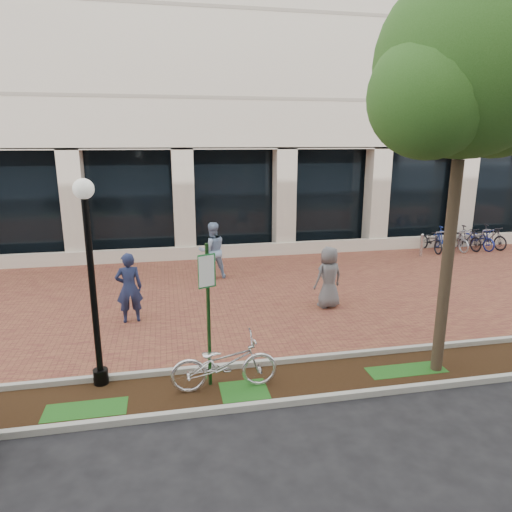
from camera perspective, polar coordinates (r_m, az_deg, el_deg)
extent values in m
plane|color=black|center=(13.86, 0.57, -4.65)|extent=(120.00, 120.00, 0.00)
cube|color=brown|center=(13.86, 0.57, -4.63)|extent=(40.00, 9.00, 0.01)
cube|color=black|center=(9.22, 7.56, -15.01)|extent=(40.00, 1.50, 0.01)
cube|color=#A3A49B|center=(9.82, 6.13, -12.67)|extent=(40.00, 0.12, 0.12)
cube|color=#A3A49B|center=(8.59, 9.25, -17.04)|extent=(40.00, 0.12, 0.12)
cube|color=beige|center=(24.15, -5.18, 27.64)|extent=(40.00, 12.00, 11.80)
cube|color=black|center=(18.78, -2.97, 6.93)|extent=(40.00, 0.15, 4.20)
cube|color=beige|center=(18.05, -2.38, 0.66)|extent=(40.00, 0.25, 0.50)
cube|color=beige|center=(18.10, -2.64, 6.65)|extent=(0.80, 0.80, 4.20)
cube|color=#163D17|center=(8.41, -5.95, -7.59)|extent=(0.05, 0.05, 2.75)
cube|color=#1B6C31|center=(8.09, -6.09, -1.88)|extent=(0.34, 0.02, 0.62)
cube|color=white|center=(8.08, -6.08, -1.91)|extent=(0.30, 0.01, 0.56)
cylinder|color=black|center=(9.40, -18.82, -14.08)|extent=(0.28, 0.28, 0.30)
cylinder|color=black|center=(8.77, -19.66, -4.66)|extent=(0.12, 0.12, 3.55)
sphere|color=silver|center=(8.38, -20.76, 7.86)|extent=(0.36, 0.36, 0.36)
cylinder|color=#463828|center=(9.43, 22.70, -1.71)|extent=(0.22, 0.22, 4.16)
sphere|color=#26531A|center=(9.20, 25.04, 21.00)|extent=(3.23, 3.23, 3.23)
sphere|color=#26531A|center=(9.93, 27.94, 17.27)|extent=(2.26, 2.26, 2.26)
sphere|color=#26531A|center=(8.50, 20.99, 18.18)|extent=(2.10, 2.10, 2.10)
imported|color=silver|center=(8.62, -3.98, -13.21)|extent=(1.98, 0.69, 1.04)
imported|color=#1D2549|center=(11.88, -15.58, -3.86)|extent=(0.71, 0.51, 1.81)
imported|color=#86A2C8|center=(15.16, -5.49, 0.68)|extent=(1.03, 0.87, 1.90)
imported|color=#5A5A5E|center=(12.64, 9.08, -2.65)|extent=(0.95, 0.75, 1.71)
cylinder|color=#ADAEB2|center=(19.21, 19.97, 1.14)|extent=(0.11, 0.11, 0.83)
sphere|color=#ADAEB2|center=(19.12, 20.08, 2.49)|extent=(0.12, 0.12, 0.12)
imported|color=black|center=(20.27, 21.10, 1.79)|extent=(0.68, 1.74, 0.90)
imported|color=navy|center=(20.56, 22.41, 1.98)|extent=(0.47, 1.66, 1.00)
imported|color=#B2B2B6|center=(20.88, 23.65, 1.89)|extent=(0.69, 1.74, 0.90)
imported|color=black|center=(21.19, 24.89, 2.06)|extent=(0.64, 1.70, 1.00)
imported|color=navy|center=(21.53, 26.06, 1.97)|extent=(0.86, 1.78, 0.90)
imported|color=black|center=(21.85, 27.23, 2.14)|extent=(0.80, 1.72, 1.00)
cylinder|color=#ADAEB2|center=(21.05, 24.26, 1.78)|extent=(0.04, 0.04, 0.80)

